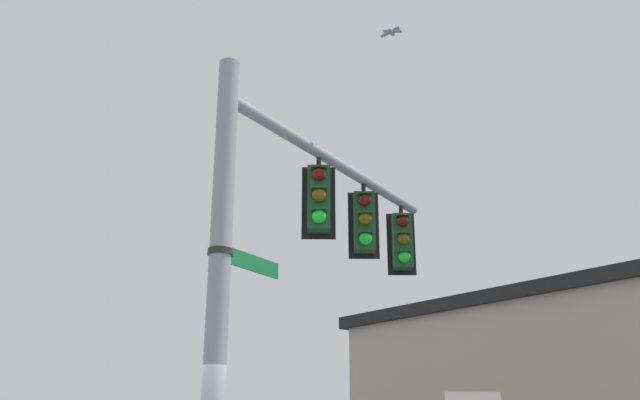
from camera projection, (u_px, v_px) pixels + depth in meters
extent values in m
cylinder|color=gray|center=(218.00, 298.00, 8.74)|extent=(0.28, 0.28, 6.64)
cylinder|color=gray|center=(338.00, 164.00, 11.89)|extent=(3.38, 4.73, 0.18)
cylinder|color=black|center=(319.00, 163.00, 11.37)|extent=(0.08, 0.08, 0.18)
cube|color=#194723|center=(319.00, 199.00, 11.16)|extent=(0.36, 0.30, 1.05)
sphere|color=#590F0F|center=(319.00, 174.00, 11.10)|extent=(0.22, 0.22, 0.22)
cube|color=#194723|center=(319.00, 168.00, 11.12)|extent=(0.24, 0.20, 0.03)
sphere|color=brown|center=(319.00, 195.00, 10.98)|extent=(0.22, 0.22, 0.22)
cube|color=#194723|center=(319.00, 189.00, 11.00)|extent=(0.24, 0.20, 0.03)
sphere|color=#1EE533|center=(319.00, 216.00, 10.87)|extent=(0.22, 0.22, 0.22)
cube|color=#194723|center=(319.00, 210.00, 10.88)|extent=(0.24, 0.20, 0.03)
cube|color=black|center=(319.00, 203.00, 11.32)|extent=(0.54, 0.03, 1.22)
cylinder|color=black|center=(364.00, 189.00, 12.49)|extent=(0.08, 0.08, 0.18)
cube|color=#194723|center=(364.00, 222.00, 12.28)|extent=(0.36, 0.30, 1.05)
sphere|color=#590F0F|center=(365.00, 200.00, 12.22)|extent=(0.22, 0.22, 0.22)
cube|color=#194723|center=(365.00, 194.00, 12.23)|extent=(0.24, 0.20, 0.03)
sphere|color=brown|center=(365.00, 219.00, 12.10)|extent=(0.22, 0.22, 0.22)
cube|color=#194723|center=(365.00, 213.00, 12.12)|extent=(0.24, 0.20, 0.03)
sphere|color=#1EE533|center=(366.00, 238.00, 11.98)|extent=(0.22, 0.22, 0.22)
cube|color=#194723|center=(366.00, 233.00, 12.00)|extent=(0.24, 0.20, 0.03)
cube|color=black|center=(364.00, 225.00, 12.44)|extent=(0.54, 0.03, 1.22)
cylinder|color=black|center=(401.00, 211.00, 13.60)|extent=(0.08, 0.08, 0.18)
cube|color=#194723|center=(402.00, 242.00, 13.39)|extent=(0.36, 0.30, 1.05)
sphere|color=#590F0F|center=(403.00, 221.00, 13.33)|extent=(0.22, 0.22, 0.22)
cube|color=#194723|center=(403.00, 216.00, 13.35)|extent=(0.24, 0.20, 0.03)
sphere|color=brown|center=(404.00, 239.00, 13.22)|extent=(0.22, 0.22, 0.22)
cube|color=#194723|center=(403.00, 233.00, 13.23)|extent=(0.24, 0.20, 0.03)
sphere|color=#1EE533|center=(404.00, 257.00, 13.10)|extent=(0.22, 0.22, 0.22)
cube|color=#194723|center=(404.00, 251.00, 13.11)|extent=(0.24, 0.20, 0.03)
cube|color=black|center=(401.00, 244.00, 13.55)|extent=(0.54, 0.03, 1.22)
cube|color=#147238|center=(254.00, 264.00, 9.47)|extent=(0.62, 0.87, 0.22)
cube|color=white|center=(254.00, 264.00, 9.48)|extent=(0.60, 0.86, 0.04)
cylinder|color=#262626|center=(220.00, 252.00, 8.94)|extent=(0.32, 0.32, 0.08)
ellipsoid|color=gray|center=(391.00, 32.00, 12.06)|extent=(0.18, 0.24, 0.07)
cube|color=gray|center=(390.00, 32.00, 12.07)|extent=(0.33, 0.23, 0.10)
cube|color=gray|center=(393.00, 31.00, 12.05)|extent=(0.33, 0.23, 0.12)
cube|color=black|center=(631.00, 307.00, 16.50)|extent=(13.48, 13.99, 0.30)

